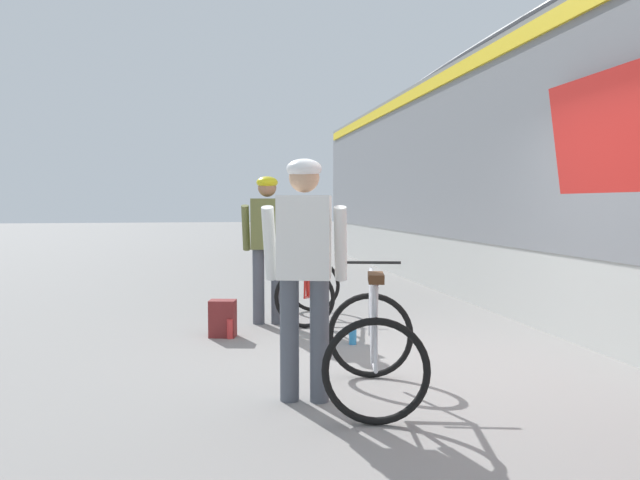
{
  "coord_description": "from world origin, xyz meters",
  "views": [
    {
      "loc": [
        -1.93,
        -4.71,
        1.44
      ],
      "look_at": [
        -0.78,
        1.35,
        1.05
      ],
      "focal_mm": 32.32,
      "sensor_mm": 36.0,
      "label": 1
    }
  ],
  "objects_px": {
    "bicycle_far_red": "(309,287)",
    "bicycle_near_silver": "(373,345)",
    "cyclist_near_in_white": "(304,257)",
    "backpack_on_platform": "(223,318)",
    "cyclist_far_in_olive": "(267,236)",
    "water_bottle_by_the_backpack": "(230,329)",
    "water_bottle_near_the_bikes": "(353,336)",
    "train_car": "(623,162)"
  },
  "relations": [
    {
      "from": "bicycle_near_silver",
      "to": "water_bottle_by_the_backpack",
      "type": "bearing_deg",
      "value": 114.72
    },
    {
      "from": "train_car",
      "to": "water_bottle_near_the_bikes",
      "type": "height_order",
      "value": "train_car"
    },
    {
      "from": "train_car",
      "to": "water_bottle_near_the_bikes",
      "type": "distance_m",
      "value": 4.27
    },
    {
      "from": "train_car",
      "to": "water_bottle_by_the_backpack",
      "type": "xyz_separation_m",
      "value": [
        -4.97,
        -0.38,
        -1.86
      ]
    },
    {
      "from": "cyclist_far_in_olive",
      "to": "backpack_on_platform",
      "type": "bearing_deg",
      "value": -132.66
    },
    {
      "from": "bicycle_near_silver",
      "to": "water_bottle_near_the_bikes",
      "type": "relative_size",
      "value": 6.71
    },
    {
      "from": "water_bottle_by_the_backpack",
      "to": "cyclist_far_in_olive",
      "type": "bearing_deg",
      "value": 55.74
    },
    {
      "from": "bicycle_near_silver",
      "to": "bicycle_far_red",
      "type": "height_order",
      "value": "same"
    },
    {
      "from": "train_car",
      "to": "water_bottle_by_the_backpack",
      "type": "relative_size",
      "value": 101.77
    },
    {
      "from": "cyclist_near_in_white",
      "to": "bicycle_near_silver",
      "type": "relative_size",
      "value": 1.46
    },
    {
      "from": "bicycle_far_red",
      "to": "backpack_on_platform",
      "type": "height_order",
      "value": "bicycle_far_red"
    },
    {
      "from": "cyclist_far_in_olive",
      "to": "water_bottle_near_the_bikes",
      "type": "distance_m",
      "value": 1.7
    },
    {
      "from": "cyclist_near_in_white",
      "to": "bicycle_far_red",
      "type": "relative_size",
      "value": 1.44
    },
    {
      "from": "bicycle_far_red",
      "to": "water_bottle_near_the_bikes",
      "type": "xyz_separation_m",
      "value": [
        0.23,
        -1.33,
        -0.31
      ]
    },
    {
      "from": "bicycle_near_silver",
      "to": "water_bottle_near_the_bikes",
      "type": "xyz_separation_m",
      "value": [
        0.25,
        1.63,
        -0.31
      ]
    },
    {
      "from": "backpack_on_platform",
      "to": "train_car",
      "type": "bearing_deg",
      "value": 15.71
    },
    {
      "from": "backpack_on_platform",
      "to": "cyclist_near_in_white",
      "type": "bearing_deg",
      "value": -63.13
    },
    {
      "from": "cyclist_far_in_olive",
      "to": "bicycle_near_silver",
      "type": "xyz_separation_m",
      "value": [
        0.5,
        -2.81,
        -0.65
      ]
    },
    {
      "from": "bicycle_far_red",
      "to": "bicycle_near_silver",
      "type": "bearing_deg",
      "value": -90.53
    },
    {
      "from": "cyclist_far_in_olive",
      "to": "bicycle_near_silver",
      "type": "distance_m",
      "value": 2.93
    },
    {
      "from": "backpack_on_platform",
      "to": "water_bottle_by_the_backpack",
      "type": "relative_size",
      "value": 1.91
    },
    {
      "from": "train_car",
      "to": "bicycle_far_red",
      "type": "xyz_separation_m",
      "value": [
        -3.97,
        0.47,
        -1.56
      ]
    },
    {
      "from": "bicycle_near_silver",
      "to": "water_bottle_near_the_bikes",
      "type": "distance_m",
      "value": 1.68
    },
    {
      "from": "train_car",
      "to": "cyclist_near_in_white",
      "type": "distance_m",
      "value": 5.19
    },
    {
      "from": "bicycle_far_red",
      "to": "cyclist_near_in_white",
      "type": "bearing_deg",
      "value": -100.29
    },
    {
      "from": "bicycle_near_silver",
      "to": "backpack_on_platform",
      "type": "xyz_separation_m",
      "value": [
        -1.05,
        2.22,
        -0.2
      ]
    },
    {
      "from": "train_car",
      "to": "bicycle_far_red",
      "type": "height_order",
      "value": "train_car"
    },
    {
      "from": "cyclist_near_in_white",
      "to": "water_bottle_near_the_bikes",
      "type": "distance_m",
      "value": 1.99
    },
    {
      "from": "bicycle_far_red",
      "to": "water_bottle_near_the_bikes",
      "type": "bearing_deg",
      "value": -80.34
    },
    {
      "from": "water_bottle_near_the_bikes",
      "to": "water_bottle_by_the_backpack",
      "type": "height_order",
      "value": "water_bottle_by_the_backpack"
    },
    {
      "from": "cyclist_near_in_white",
      "to": "water_bottle_by_the_backpack",
      "type": "xyz_separation_m",
      "value": [
        -0.48,
        2.06,
        -0.95
      ]
    },
    {
      "from": "cyclist_near_in_white",
      "to": "bicycle_near_silver",
      "type": "xyz_separation_m",
      "value": [
        0.5,
        -0.06,
        -0.65
      ]
    },
    {
      "from": "cyclist_far_in_olive",
      "to": "backpack_on_platform",
      "type": "height_order",
      "value": "cyclist_far_in_olive"
    },
    {
      "from": "water_bottle_near_the_bikes",
      "to": "cyclist_far_in_olive",
      "type": "bearing_deg",
      "value": 122.6
    },
    {
      "from": "backpack_on_platform",
      "to": "cyclist_far_in_olive",
      "type": "bearing_deg",
      "value": 59.94
    },
    {
      "from": "cyclist_far_in_olive",
      "to": "water_bottle_near_the_bikes",
      "type": "bearing_deg",
      "value": -57.4
    },
    {
      "from": "backpack_on_platform",
      "to": "water_bottle_by_the_backpack",
      "type": "distance_m",
      "value": 0.16
    },
    {
      "from": "water_bottle_near_the_bikes",
      "to": "water_bottle_by_the_backpack",
      "type": "distance_m",
      "value": 1.32
    },
    {
      "from": "water_bottle_near_the_bikes",
      "to": "bicycle_near_silver",
      "type": "bearing_deg",
      "value": -98.87
    },
    {
      "from": "cyclist_near_in_white",
      "to": "bicycle_near_silver",
      "type": "bearing_deg",
      "value": -6.99
    },
    {
      "from": "water_bottle_by_the_backpack",
      "to": "water_bottle_near_the_bikes",
      "type": "bearing_deg",
      "value": -21.6
    },
    {
      "from": "train_car",
      "to": "water_bottle_near_the_bikes",
      "type": "xyz_separation_m",
      "value": [
        -3.74,
        -0.86,
        -1.88
      ]
    }
  ]
}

